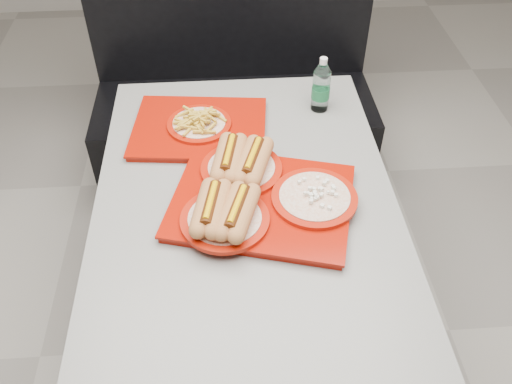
{
  "coord_description": "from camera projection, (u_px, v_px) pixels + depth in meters",
  "views": [
    {
      "loc": [
        -0.05,
        -1.12,
        1.88
      ],
      "look_at": [
        0.03,
        -0.02,
        0.83
      ],
      "focal_mm": 38.0,
      "sensor_mm": 36.0,
      "label": 1
    }
  ],
  "objects": [
    {
      "name": "booth_bench",
      "position": [
        234.0,
        98.0,
        2.62
      ],
      "size": [
        1.3,
        0.57,
        1.35
      ],
      "color": "black",
      "rests_on": "ground"
    },
    {
      "name": "tray_near",
      "position": [
        255.0,
        194.0,
        1.57
      ],
      "size": [
        0.6,
        0.52,
        0.11
      ],
      "rotation": [
        0.0,
        0.0,
        -0.27
      ],
      "color": "#901003",
      "rests_on": "diner_table"
    },
    {
      "name": "ground",
      "position": [
        249.0,
        343.0,
        2.11
      ],
      "size": [
        6.0,
        6.0,
        0.0
      ],
      "primitive_type": "plane",
      "color": "gray",
      "rests_on": "ground"
    },
    {
      "name": "tray_far",
      "position": [
        199.0,
        125.0,
        1.84
      ],
      "size": [
        0.48,
        0.4,
        0.09
      ],
      "rotation": [
        0.0,
        0.0,
        -0.11
      ],
      "color": "#901003",
      "rests_on": "diner_table"
    },
    {
      "name": "diner_table",
      "position": [
        247.0,
        245.0,
        1.7
      ],
      "size": [
        0.92,
        1.42,
        0.75
      ],
      "color": "black",
      "rests_on": "ground"
    },
    {
      "name": "water_bottle",
      "position": [
        321.0,
        88.0,
        1.9
      ],
      "size": [
        0.06,
        0.06,
        0.2
      ],
      "rotation": [
        0.0,
        0.0,
        -0.34
      ],
      "color": "silver",
      "rests_on": "diner_table"
    }
  ]
}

